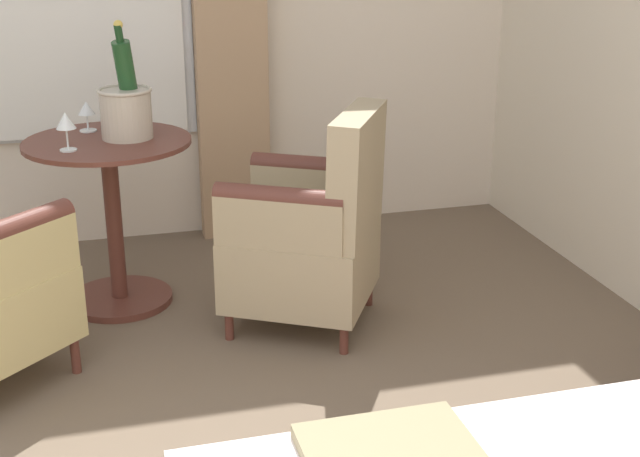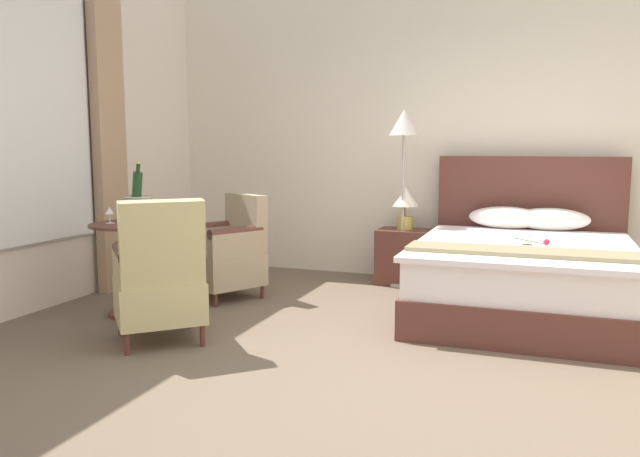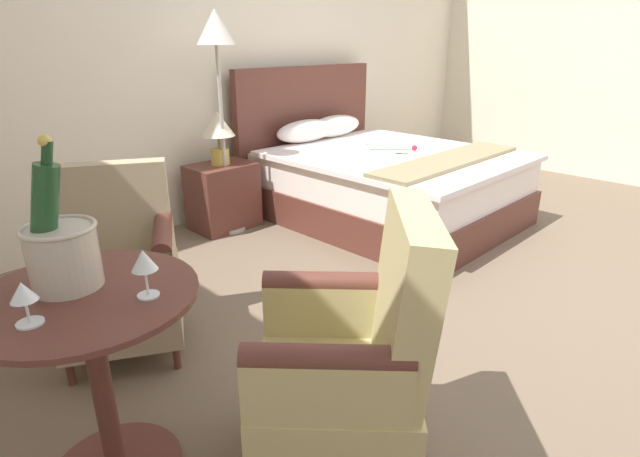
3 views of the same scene
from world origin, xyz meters
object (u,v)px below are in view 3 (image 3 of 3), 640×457
champagne_bucket (61,247)px  armchair_facing_bed (349,366)px  bed (382,180)px  wine_glass_near_edge (144,262)px  nightstand (223,196)px  bedside_lamp (218,130)px  floor_lamp_brass (217,56)px  side_table_round (100,375)px  armchair_by_window (121,273)px  wine_glass_near_bucket (23,295)px

champagne_bucket → armchair_facing_bed: size_ratio=0.49×
bed → armchair_facing_bed: bed is taller
champagne_bucket → wine_glass_near_edge: champagne_bucket is taller
wine_glass_near_edge → armchair_facing_bed: armchair_facing_bed is taller
nightstand → bedside_lamp: (-0.00, 0.00, 0.55)m
floor_lamp_brass → champagne_bucket: bearing=-136.5°
nightstand → bedside_lamp: size_ratio=1.28×
nightstand → armchair_facing_bed: armchair_facing_bed is taller
floor_lamp_brass → side_table_round: floor_lamp_brass is taller
floor_lamp_brass → armchair_facing_bed: floor_lamp_brass is taller
armchair_by_window → side_table_round: bearing=-118.8°
champagne_bucket → armchair_by_window: 0.94m
floor_lamp_brass → wine_glass_near_edge: (-1.63, -1.94, -0.52)m
wine_glass_near_bucket → wine_glass_near_edge: size_ratio=0.83×
bed → side_table_round: (-2.92, -1.09, 0.10)m
side_table_round → wine_glass_near_edge: wine_glass_near_edge is taller
bedside_lamp → champagne_bucket: champagne_bucket is taller
bed → wine_glass_near_bucket: (-3.09, -1.16, 0.49)m
wine_glass_near_bucket → armchair_facing_bed: 1.01m
bedside_lamp → wine_glass_near_bucket: 2.74m
wine_glass_near_edge → armchair_facing_bed: bearing=-40.7°
floor_lamp_brass → armchair_by_window: size_ratio=1.84×
wine_glass_near_bucket → bedside_lamp: bearing=44.6°
wine_glass_near_bucket → armchair_by_window: bearing=54.6°
side_table_round → wine_glass_near_bucket: wine_glass_near_bucket is taller
bed → armchair_by_window: (-2.49, -0.32, 0.06)m
champagne_bucket → wine_glass_near_bucket: 0.23m
bed → wine_glass_near_edge: 3.09m
nightstand → champagne_bucket: 2.59m
wine_glass_near_edge → armchair_facing_bed: 0.76m
nightstand → floor_lamp_brass: floor_lamp_brass is taller
floor_lamp_brass → armchair_by_window: 1.94m
bed → floor_lamp_brass: (-1.15, 0.69, 1.03)m
nightstand → wine_glass_near_edge: size_ratio=3.48×
armchair_facing_bed → side_table_round: bearing=137.2°
side_table_round → wine_glass_near_bucket: bearing=-157.9°
nightstand → side_table_round: bearing=-133.8°
nightstand → armchair_facing_bed: (-1.16, -2.42, 0.17)m
side_table_round → armchair_facing_bed: armchair_facing_bed is taller
armchair_facing_bed → wine_glass_near_bucket: bearing=147.8°
bed → wine_glass_near_edge: bed is taller
floor_lamp_brass → champagne_bucket: (-1.78, -1.69, -0.49)m
armchair_by_window → bedside_lamp: bearing=38.6°
nightstand → wine_glass_near_bucket: (-1.95, -1.92, 0.56)m
floor_lamp_brass → wine_glass_near_edge: size_ratio=10.88×
nightstand → side_table_round: (-1.78, -1.85, 0.16)m
nightstand → wine_glass_near_bucket: bearing=-135.4°
nightstand → bedside_lamp: bedside_lamp is taller
floor_lamp_brass → wine_glass_near_bucket: bearing=-136.4°
bedside_lamp → side_table_round: 2.60m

